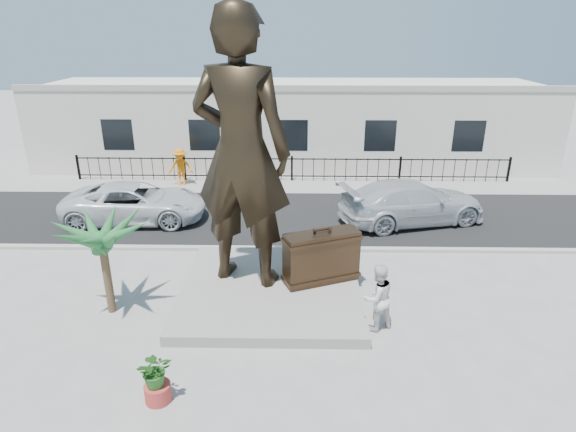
# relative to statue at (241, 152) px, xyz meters

# --- Properties ---
(ground) EXTENTS (100.00, 100.00, 0.00)m
(ground) POSITION_rel_statue_xyz_m (1.29, -1.98, -4.18)
(ground) COLOR #9E9991
(ground) RESTS_ON ground
(street) EXTENTS (40.00, 7.00, 0.01)m
(street) POSITION_rel_statue_xyz_m (1.29, 6.02, -4.18)
(street) COLOR black
(street) RESTS_ON ground
(curb) EXTENTS (40.00, 0.25, 0.12)m
(curb) POSITION_rel_statue_xyz_m (1.29, 2.52, -4.12)
(curb) COLOR #A5A399
(curb) RESTS_ON ground
(far_sidewalk) EXTENTS (40.00, 2.50, 0.02)m
(far_sidewalk) POSITION_rel_statue_xyz_m (1.29, 10.02, -4.17)
(far_sidewalk) COLOR #9E9991
(far_sidewalk) RESTS_ON ground
(plinth) EXTENTS (5.20, 5.20, 0.30)m
(plinth) POSITION_rel_statue_xyz_m (0.79, -0.48, -4.03)
(plinth) COLOR gray
(plinth) RESTS_ON ground
(fence) EXTENTS (22.00, 0.10, 1.20)m
(fence) POSITION_rel_statue_xyz_m (1.29, 10.82, -3.58)
(fence) COLOR black
(fence) RESTS_ON ground
(building) EXTENTS (28.00, 7.00, 4.40)m
(building) POSITION_rel_statue_xyz_m (1.29, 15.02, -1.98)
(building) COLOR silver
(building) RESTS_ON ground
(statue) EXTENTS (3.24, 2.59, 7.77)m
(statue) POSITION_rel_statue_xyz_m (0.00, 0.00, 0.00)
(statue) COLOR black
(statue) RESTS_ON plinth
(suitcase) EXTENTS (2.31, 1.47, 1.55)m
(suitcase) POSITION_rel_statue_xyz_m (2.28, -0.16, -3.11)
(suitcase) COLOR #342316
(suitcase) RESTS_ON plinth
(tourist) EXTENTS (1.11, 1.03, 1.84)m
(tourist) POSITION_rel_statue_xyz_m (3.62, -2.15, -3.26)
(tourist) COLOR silver
(tourist) RESTS_ON ground
(car_white) EXTENTS (5.71, 2.87, 1.55)m
(car_white) POSITION_rel_statue_xyz_m (-4.98, 5.22, -3.40)
(car_white) COLOR silver
(car_white) RESTS_ON street
(car_silver) EXTENTS (6.30, 3.86, 1.71)m
(car_silver) POSITION_rel_statue_xyz_m (6.17, 5.29, -3.32)
(car_silver) COLOR silver
(car_silver) RESTS_ON street
(worker) EXTENTS (1.23, 0.77, 1.83)m
(worker) POSITION_rel_statue_xyz_m (-4.21, 9.97, -3.25)
(worker) COLOR orange
(worker) RESTS_ON far_sidewalk
(palm_tree) EXTENTS (1.80, 1.80, 3.20)m
(palm_tree) POSITION_rel_statue_xyz_m (-3.59, -1.47, -4.18)
(palm_tree) COLOR #205A2A
(palm_tree) RESTS_ON ground
(planter) EXTENTS (0.56, 0.56, 0.40)m
(planter) POSITION_rel_statue_xyz_m (-1.37, -4.88, -3.98)
(planter) COLOR #B0352E
(planter) RESTS_ON ground
(shrub) EXTENTS (0.86, 0.79, 0.79)m
(shrub) POSITION_rel_statue_xyz_m (-1.37, -4.88, -3.39)
(shrub) COLOR #275F1F
(shrub) RESTS_ON planter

